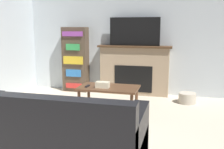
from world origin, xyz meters
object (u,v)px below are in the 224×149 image
at_px(coffee_table, 109,90).
at_px(bookshelf, 76,59).
at_px(fireplace, 134,70).
at_px(couch, 45,144).
at_px(storage_basket, 187,98).
at_px(tv, 135,32).

height_order(coffee_table, bookshelf, bookshelf).
bearing_deg(bookshelf, fireplace, 0.97).
relative_size(couch, bookshelf, 1.35).
bearing_deg(fireplace, storage_basket, -20.43).
bearing_deg(storage_basket, fireplace, 159.57).
xyz_separation_m(tv, couch, (-0.33, -3.24, -1.05)).
relative_size(fireplace, coffee_table, 1.57).
distance_m(coffee_table, bookshelf, 1.79).
bearing_deg(tv, couch, -95.84).
xyz_separation_m(fireplace, couch, (-0.33, -3.26, -0.23)).
bearing_deg(coffee_table, storage_basket, 36.37).
distance_m(tv, storage_basket, 1.71).
height_order(tv, couch, tv).
bearing_deg(fireplace, couch, -95.81).
height_order(tv, bookshelf, tv).
height_order(fireplace, storage_basket, fireplace).
height_order(tv, storage_basket, tv).
bearing_deg(storage_basket, bookshelf, 170.91).
height_order(couch, storage_basket, couch).
bearing_deg(bookshelf, tv, 0.11).
bearing_deg(coffee_table, couch, -94.18).
relative_size(fireplace, couch, 0.80).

